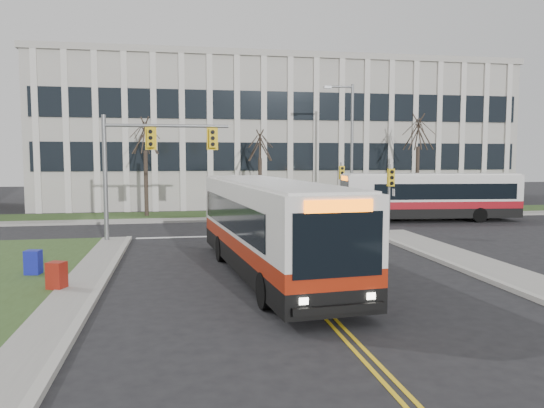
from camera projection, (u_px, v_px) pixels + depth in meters
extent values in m
plane|color=black|center=(281.00, 267.00, 20.17)|extent=(120.00, 120.00, 0.00)
cube|color=#9E9B93|center=(58.00, 312.00, 14.04)|extent=(1.20, 26.00, 0.14)
cube|color=#9E9B93|center=(310.00, 218.00, 35.94)|extent=(44.00, 1.60, 0.14)
cube|color=#334B20|center=(301.00, 213.00, 38.68)|extent=(44.00, 5.00, 0.12)
cube|color=#B7B3A9|center=(272.00, 137.00, 49.92)|extent=(40.00, 16.00, 12.00)
cylinder|color=slate|center=(105.00, 179.00, 25.68)|extent=(0.22, 0.22, 6.20)
cylinder|color=slate|center=(167.00, 126.00, 25.97)|extent=(6.00, 0.16, 0.16)
cube|color=yellow|center=(151.00, 138.00, 25.74)|extent=(0.34, 0.24, 0.92)
cube|color=yellow|center=(213.00, 138.00, 26.26)|extent=(0.34, 0.24, 0.92)
cylinder|color=slate|center=(389.00, 200.00, 28.12)|extent=(0.14, 0.14, 3.80)
cube|color=yellow|center=(391.00, 177.00, 27.81)|extent=(0.34, 0.24, 0.92)
cylinder|color=slate|center=(341.00, 190.00, 36.45)|extent=(0.14, 0.14, 3.80)
cube|color=yellow|center=(342.00, 173.00, 36.15)|extent=(0.34, 0.24, 0.92)
cylinder|color=slate|center=(352.00, 151.00, 37.07)|extent=(0.20, 0.20, 9.20)
cylinder|color=slate|center=(340.00, 87.00, 36.52)|extent=(1.80, 0.14, 0.14)
cube|color=slate|center=(328.00, 87.00, 36.37)|extent=(0.50, 0.25, 0.18)
cylinder|color=slate|center=(260.00, 209.00, 37.62)|extent=(0.08, 0.08, 1.00)
cylinder|color=slate|center=(277.00, 208.00, 37.82)|extent=(0.08, 0.08, 1.00)
cube|color=white|center=(269.00, 199.00, 37.66)|extent=(1.50, 0.12, 1.60)
cylinder|color=#42352B|center=(146.00, 184.00, 36.57)|extent=(0.28, 0.28, 4.62)
cylinder|color=#42352B|center=(260.00, 186.00, 38.18)|extent=(0.28, 0.28, 4.09)
cylinder|color=#42352B|center=(417.00, 179.00, 40.04)|extent=(0.28, 0.28, 4.95)
cube|color=#161D9A|center=(33.00, 264.00, 18.40)|extent=(0.56, 0.52, 0.95)
cube|color=maroon|center=(57.00, 277.00, 16.37)|extent=(0.64, 0.61, 0.95)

